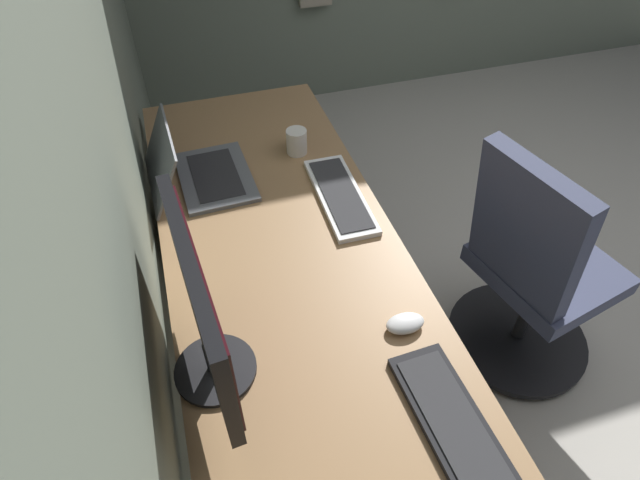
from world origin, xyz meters
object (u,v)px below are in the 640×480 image
(office_chair, at_px, (532,277))
(keyboard_spare, at_px, (340,195))
(mouse_main, at_px, (405,323))
(coffee_mug, at_px, (296,141))
(laptop_left, at_px, (194,170))
(monitor_primary, at_px, (202,310))
(drawer_pedestal, at_px, (262,266))
(keyboard_main, at_px, (456,428))

(office_chair, bearing_deg, keyboard_spare, 63.57)
(mouse_main, distance_m, office_chair, 0.73)
(mouse_main, xyz_separation_m, coffee_mug, (0.85, 0.06, 0.03))
(laptop_left, height_order, coffee_mug, laptop_left)
(laptop_left, relative_size, mouse_main, 3.47)
(monitor_primary, height_order, coffee_mug, monitor_primary)
(monitor_primary, height_order, mouse_main, monitor_primary)
(mouse_main, bearing_deg, laptop_left, 29.47)
(coffee_mug, relative_size, office_chair, 0.12)
(drawer_pedestal, bearing_deg, keyboard_spare, -115.93)
(coffee_mug, bearing_deg, monitor_primary, 152.56)
(drawer_pedestal, distance_m, keyboard_main, 1.08)
(drawer_pedestal, bearing_deg, office_chair, -116.28)
(drawer_pedestal, height_order, keyboard_spare, keyboard_spare)
(drawer_pedestal, height_order, mouse_main, mouse_main)
(monitor_primary, relative_size, keyboard_main, 1.21)
(keyboard_main, xyz_separation_m, mouse_main, (0.29, -0.01, 0.01))
(monitor_primary, xyz_separation_m, keyboard_spare, (0.53, -0.50, -0.23))
(office_chair, bearing_deg, monitor_primary, 101.26)
(monitor_primary, relative_size, mouse_main, 4.96)
(monitor_primary, bearing_deg, mouse_main, -92.01)
(keyboard_spare, bearing_deg, keyboard_main, 178.98)
(laptop_left, bearing_deg, drawer_pedestal, -118.12)
(monitor_primary, distance_m, mouse_main, 0.54)
(keyboard_spare, relative_size, coffee_mug, 3.68)
(keyboard_spare, distance_m, mouse_main, 0.55)
(laptop_left, xyz_separation_m, keyboard_spare, (-0.23, -0.45, -0.04))
(mouse_main, height_order, office_chair, office_chair)
(monitor_primary, xyz_separation_m, coffee_mug, (0.83, -0.43, -0.19))
(laptop_left, relative_size, office_chair, 0.37)
(monitor_primary, height_order, laptop_left, monitor_primary)
(drawer_pedestal, xyz_separation_m, laptop_left, (0.10, 0.18, 0.43))
(drawer_pedestal, xyz_separation_m, monitor_primary, (-0.66, 0.23, 0.62))
(keyboard_main, distance_m, coffee_mug, 1.14)
(coffee_mug, height_order, office_chair, office_chair)
(laptop_left, height_order, mouse_main, laptop_left)
(keyboard_main, bearing_deg, coffee_mug, 2.63)
(monitor_primary, height_order, keyboard_main, monitor_primary)
(coffee_mug, bearing_deg, keyboard_spare, -167.29)
(monitor_primary, xyz_separation_m, office_chair, (0.22, -1.12, -0.51))
(keyboard_main, bearing_deg, laptop_left, 22.00)
(keyboard_spare, distance_m, coffee_mug, 0.31)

